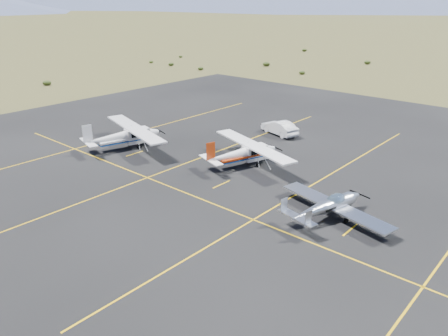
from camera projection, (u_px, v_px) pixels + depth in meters
ground at (325, 199)px, 32.13m from camera, size 1600.00×1600.00×0.00m
apron at (250, 175)px, 36.41m from camera, size 72.00×72.00×0.02m
aircraft_low_wing at (329, 206)px, 29.04m from camera, size 6.46×8.85×1.92m
aircraft_cessna at (243, 153)px, 38.07m from camera, size 7.21×10.39×2.66m
aircraft_plain at (124, 136)px, 42.40m from camera, size 7.58×11.31×2.88m
sedan at (279, 128)px, 46.85m from camera, size 2.81×4.84×1.51m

